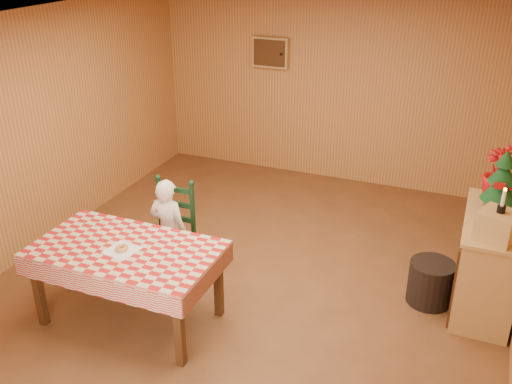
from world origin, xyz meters
TOP-DOWN VIEW (x-y plane):
  - ground at (0.00, 0.00)m, footprint 6.00×6.00m
  - cabin_walls at (-0.00, 0.53)m, footprint 5.10×6.05m
  - dining_table at (-0.78, -0.95)m, footprint 1.66×0.96m
  - ladder_chair at (-0.78, -0.16)m, footprint 0.44×0.40m
  - seated_child at (-0.78, -0.22)m, footprint 0.41×0.27m
  - napkin at (-0.78, -1.00)m, footprint 0.29×0.29m
  - donut at (-0.78, -1.00)m, footprint 0.14×0.14m
  - shelf_unit at (2.22, 0.54)m, footprint 0.54×1.24m
  - crate at (2.22, 0.14)m, footprint 0.39×0.39m
  - christmas_tree at (2.22, 0.79)m, footprint 0.34×0.34m
  - flower_arrangement at (2.17, 1.09)m, footprint 0.30×0.30m
  - candle_set at (2.22, 0.14)m, footprint 0.07×0.07m
  - storage_bin at (1.75, 0.38)m, footprint 0.55×0.55m

SIDE VIEW (x-z plane):
  - ground at x=0.00m, z-range 0.00..0.00m
  - storage_bin at x=1.75m, z-range 0.00..0.43m
  - shelf_unit at x=2.22m, z-range 0.00..0.93m
  - ladder_chair at x=-0.78m, z-range -0.04..1.04m
  - seated_child at x=-0.78m, z-range 0.00..1.12m
  - dining_table at x=-0.78m, z-range 0.30..1.07m
  - napkin at x=-0.78m, z-range 0.77..0.77m
  - donut at x=-0.78m, z-range 0.77..0.81m
  - crate at x=2.22m, z-range 0.93..1.18m
  - flower_arrangement at x=2.17m, z-range 0.93..1.39m
  - christmas_tree at x=2.22m, z-range 0.90..1.52m
  - candle_set at x=2.22m, z-range 1.13..1.36m
  - cabin_walls at x=0.00m, z-range 0.50..3.15m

